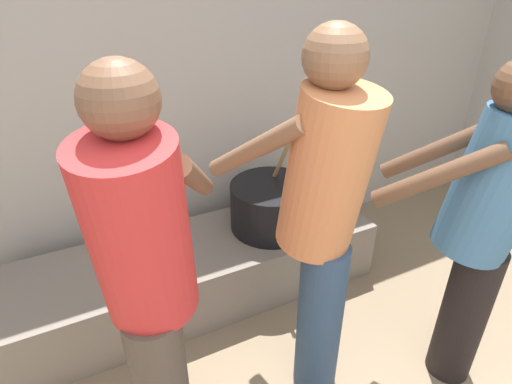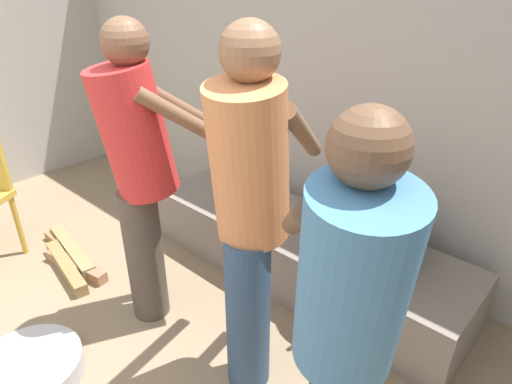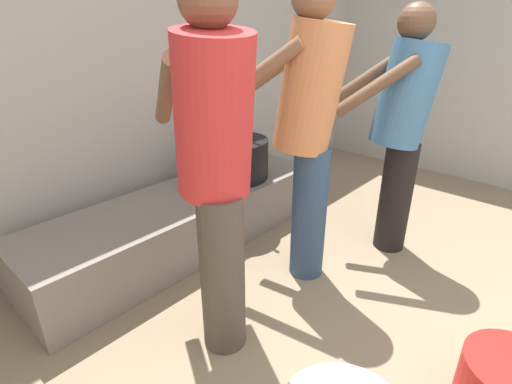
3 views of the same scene
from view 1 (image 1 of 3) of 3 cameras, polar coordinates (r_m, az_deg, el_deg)
block_enclosure_rear at (r=2.56m, az=-14.72°, el=12.19°), size 5.72×0.20×2.19m
hearth_ledge at (r=2.56m, az=-7.61°, el=-10.41°), size 2.09×0.60×0.37m
cooking_pot_main at (r=2.51m, az=2.08°, el=-1.82°), size 0.48×0.48×0.73m
cook_in_red_shirt at (r=1.42m, az=-14.33°, el=-10.95°), size 0.59×0.73×1.59m
cook_in_orange_shirt at (r=1.67m, az=8.90°, el=-2.70°), size 0.54×0.74×1.63m
cook_in_blue_shirt at (r=1.96m, az=28.11°, el=-3.57°), size 0.66×0.69×1.51m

